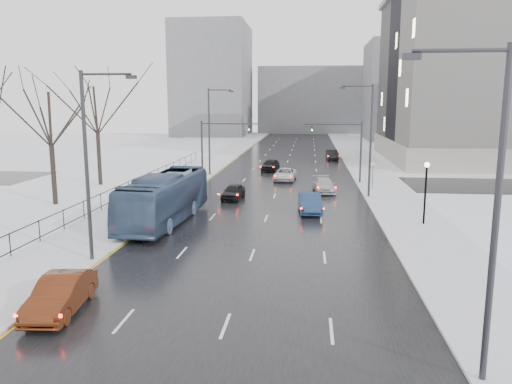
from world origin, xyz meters
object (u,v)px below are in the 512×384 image
(bus, at_px, (165,198))
(streetlight_r_near, at_px, (489,202))
(no_uturn_sign, at_px, (373,167))
(sedan_left_near, at_px, (61,294))
(streetlight_l_near, at_px, (90,157))
(mast_signal_right, at_px, (351,145))
(sedan_right_cross, at_px, (285,174))
(lamppost_r_mid, at_px, (426,184))
(tree_park_d, at_px, (56,205))
(sedan_center_far, at_px, (271,165))
(tree_park_e, at_px, (101,186))
(mast_signal_left, at_px, (212,143))
(sedan_right_distant, at_px, (332,155))
(streetlight_l_far, at_px, (211,127))
(streetlight_r_mid, at_px, (368,135))
(sedan_center_near, at_px, (233,192))
(sedan_right_far, at_px, (324,185))

(bus, bearing_deg, streetlight_r_near, -48.77)
(no_uturn_sign, height_order, sedan_left_near, no_uturn_sign)
(streetlight_r_near, distance_m, streetlight_l_near, 19.15)
(mast_signal_right, distance_m, sedan_right_cross, 7.74)
(streetlight_r_near, height_order, lamppost_r_mid, streetlight_r_near)
(tree_park_d, relative_size, sedan_center_far, 2.86)
(tree_park_e, xyz_separation_m, mast_signal_left, (10.87, 4.00, 4.11))
(mast_signal_left, bearing_deg, sedan_left_near, -89.15)
(streetlight_r_near, distance_m, mast_signal_right, 38.04)
(sedan_right_distant, bearing_deg, no_uturn_sign, -88.26)
(no_uturn_sign, xyz_separation_m, sedan_center_far, (-10.89, 12.81, -1.52))
(streetlight_l_near, xyz_separation_m, mast_signal_left, (0.84, 28.00, -1.51))
(lamppost_r_mid, distance_m, sedan_center_far, 29.73)
(tree_park_d, xyz_separation_m, bus, (10.80, -4.85, 1.77))
(streetlight_l_far, bearing_deg, streetlight_r_mid, -36.30)
(streetlight_r_mid, distance_m, sedan_right_cross, 13.04)
(streetlight_r_mid, relative_size, sedan_center_far, 2.29)
(lamppost_r_mid, distance_m, bus, 18.06)
(tree_park_d, distance_m, streetlight_l_far, 21.17)
(tree_park_d, height_order, lamppost_r_mid, tree_park_d)
(no_uturn_sign, bearing_deg, mast_signal_right, 115.11)
(streetlight_l_near, xyz_separation_m, sedan_center_near, (4.67, 18.01, -4.91))
(sedan_left_near, bearing_deg, tree_park_e, 105.21)
(sedan_left_near, relative_size, bus, 0.36)
(streetlight_l_near, distance_m, no_uturn_sign, 29.81)
(sedan_right_cross, relative_size, sedan_center_far, 1.09)
(streetlight_l_far, bearing_deg, mast_signal_right, -14.48)
(streetlight_r_mid, relative_size, mast_signal_left, 1.54)
(tree_park_d, distance_m, lamppost_r_mid, 29.23)
(tree_park_e, distance_m, mast_signal_left, 12.29)
(streetlight_l_near, xyz_separation_m, sedan_center_far, (6.48, 36.81, -4.83))
(lamppost_r_mid, bearing_deg, streetlight_r_near, -98.06)
(no_uturn_sign, relative_size, sedan_right_distant, 0.61)
(streetlight_r_near, distance_m, sedan_center_far, 48.07)
(lamppost_r_mid, xyz_separation_m, sedan_right_far, (-6.50, 12.51, -2.24))
(streetlight_l_far, bearing_deg, sedan_left_near, -87.99)
(streetlight_r_near, relative_size, lamppost_r_mid, 2.34)
(sedan_right_cross, distance_m, sedan_right_far, 7.91)
(streetlight_r_mid, bearing_deg, sedan_left_near, -119.57)
(sedan_left_near, relative_size, sedan_right_distant, 1.03)
(streetlight_l_near, distance_m, mast_signal_left, 28.05)
(sedan_left_near, distance_m, sedan_right_far, 31.05)
(no_uturn_sign, bearing_deg, sedan_right_distant, 96.04)
(streetlight_r_mid, height_order, lamppost_r_mid, streetlight_r_mid)
(streetlight_l_far, xyz_separation_m, mast_signal_left, (0.84, -4.00, -1.51))
(tree_park_d, bearing_deg, bus, -24.20)
(tree_park_e, xyz_separation_m, streetlight_l_near, (10.03, -24.00, 5.62))
(sedan_center_near, height_order, sedan_center_far, sedan_center_far)
(streetlight_l_far, bearing_deg, streetlight_l_near, -90.00)
(sedan_center_far, bearing_deg, streetlight_r_near, -70.42)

